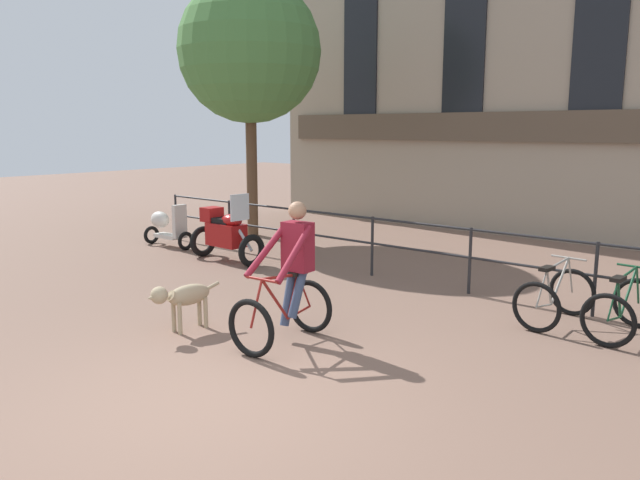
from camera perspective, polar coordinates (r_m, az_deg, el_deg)
The scene contains 9 objects.
ground_plane at distance 6.20m, azimuth -9.98°, elevation -14.39°, with size 60.00×60.00×0.00m, color #7A5B4C.
canal_railing at distance 9.96m, azimuth 13.58°, elevation -0.84°, with size 15.05×0.05×1.05m.
cyclist_with_bike at distance 7.52m, azimuth -2.85°, elevation -3.68°, with size 0.76×1.22×1.70m.
dog at distance 8.12m, azimuth -12.48°, elevation -5.09°, with size 0.29×1.05×0.65m.
parked_motorcycle at distance 12.22m, azimuth -8.63°, elevation 0.64°, with size 1.61×0.66×1.35m.
parked_bicycle_near_lamp at distance 8.84m, azimuth 20.68°, elevation -4.93°, with size 0.75×1.16×0.86m.
parked_bicycle_mid_left at distance 8.61m, azimuth 26.02°, elevation -5.72°, with size 0.74×1.15×0.86m.
parked_scooter at distance 14.03m, azimuth -13.86°, elevation 1.26°, with size 1.29×0.43×0.96m.
tree_canalside_left at distance 15.13m, azimuth -6.46°, elevation 16.78°, with size 3.33×3.33×6.00m.
Camera 1 is at (4.40, -3.54, 2.56)m, focal length 35.00 mm.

